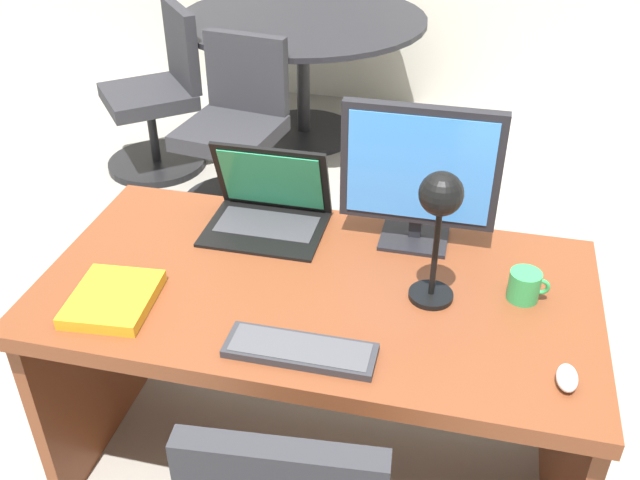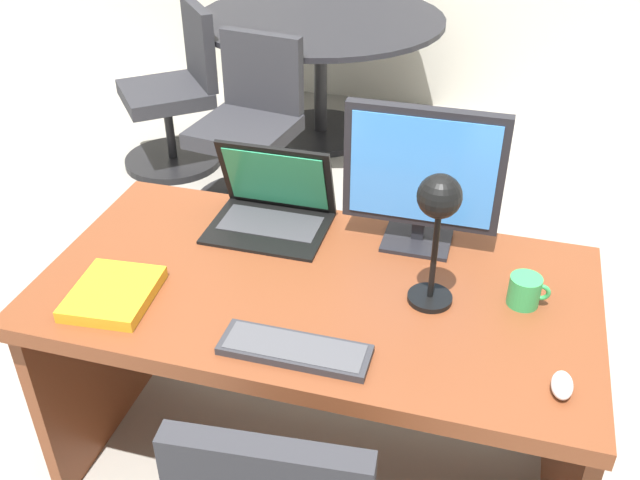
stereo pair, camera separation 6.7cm
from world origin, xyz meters
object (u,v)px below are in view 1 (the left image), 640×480
at_px(monitor, 420,171).
at_px(meeting_chair_far, 160,105).
at_px(book, 113,299).
at_px(meeting_chair_near, 236,141).
at_px(desk, 320,330).
at_px(laptop, 269,200).
at_px(mouse, 567,378).
at_px(keyboard, 300,350).
at_px(coffee_mug, 525,286).
at_px(meeting_table, 303,47).
at_px(desk_lamp, 439,211).

distance_m(monitor, meeting_chair_far, 2.38).
height_order(book, meeting_chair_near, meeting_chair_near).
bearing_deg(meeting_chair_near, desk, -62.47).
relative_size(laptop, meeting_chair_near, 0.42).
bearing_deg(mouse, meeting_chair_near, 128.47).
xyz_separation_m(desk, meeting_chair_near, (-0.81, 1.56, -0.20)).
relative_size(mouse, book, 0.33).
relative_size(book, meeting_chair_far, 0.29).
bearing_deg(meeting_chair_far, keyboard, -57.55).
height_order(mouse, coffee_mug, coffee_mug).
bearing_deg(desk, laptop, 132.22).
height_order(laptop, meeting_table, laptop).
bearing_deg(meeting_chair_far, book, -67.81).
height_order(monitor, desk_lamp, monitor).
height_order(monitor, keyboard, monitor).
xyz_separation_m(coffee_mug, meeting_chair_far, (-1.92, 1.85, -0.42)).
height_order(mouse, meeting_chair_near, meeting_chair_near).
bearing_deg(desk, meeting_chair_near, 117.53).
xyz_separation_m(mouse, meeting_chair_far, (-2.02, 2.16, -0.40)).
relative_size(desk, meeting_chair_far, 1.69).
bearing_deg(coffee_mug, meeting_chair_far, 136.11).
bearing_deg(coffee_mug, monitor, 146.33).
relative_size(desk, laptop, 4.24).
distance_m(mouse, book, 1.15).
distance_m(laptop, desk_lamp, 0.64).
bearing_deg(monitor, book, -146.52).
xyz_separation_m(desk, monitor, (0.23, 0.24, 0.44)).
height_order(keyboard, coffee_mug, coffee_mug).
distance_m(monitor, mouse, 0.70).
bearing_deg(keyboard, mouse, 3.85).
xyz_separation_m(monitor, coffee_mug, (0.32, -0.21, -0.19)).
bearing_deg(desk, book, -153.54).
distance_m(desk_lamp, book, 0.88).
bearing_deg(meeting_table, keyboard, -75.57).
relative_size(mouse, meeting_chair_far, 0.10).
bearing_deg(laptop, coffee_mug, -15.67).
bearing_deg(meeting_table, monitor, -67.39).
relative_size(book, meeting_chair_near, 0.31).
bearing_deg(desk, keyboard, -85.17).
bearing_deg(desk_lamp, book, -166.34).
relative_size(monitor, coffee_mug, 4.16).
distance_m(laptop, mouse, 1.02).
distance_m(book, meeting_table, 2.71).
xyz_separation_m(monitor, desk_lamp, (0.08, -0.29, 0.05)).
xyz_separation_m(coffee_mug, meeting_table, (-1.24, 2.42, -0.22)).
relative_size(keyboard, coffee_mug, 3.39).
bearing_deg(desk_lamp, meeting_chair_near, 124.91).
relative_size(book, coffee_mug, 2.44).
bearing_deg(coffee_mug, meeting_table, 117.10).
bearing_deg(meeting_chair_near, meeting_chair_far, 150.43).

